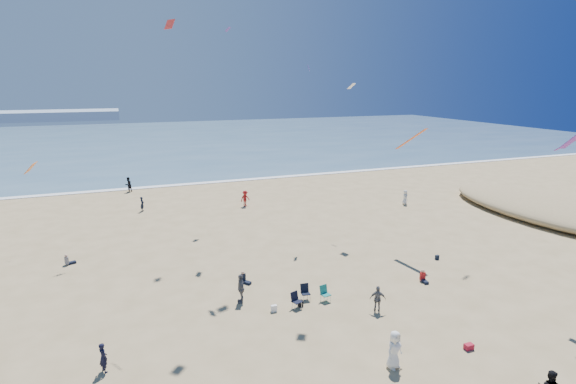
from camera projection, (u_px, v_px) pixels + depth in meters
name	position (u px, v px, depth m)	size (l,w,h in m)	color
ocean	(147.00, 141.00, 104.44)	(220.00, 100.00, 0.06)	#476B84
surf_line	(174.00, 185.00, 59.06)	(220.00, 1.20, 0.08)	white
standing_flyers	(308.00, 273.00, 29.82)	(32.61, 50.25, 1.94)	slate
seated_group	(293.00, 312.00, 25.74)	(23.83, 27.97, 0.84)	white
chair_cluster	(310.00, 296.00, 27.50)	(2.74, 1.51, 1.00)	black
white_tote	(274.00, 308.00, 26.56)	(0.35, 0.20, 0.40)	white
black_backpack	(301.00, 303.00, 27.19)	(0.30, 0.22, 0.38)	black
cooler	(469.00, 347.00, 22.80)	(0.45, 0.30, 0.30)	#A5172B
navy_bag	(437.00, 257.00, 34.40)	(0.28, 0.18, 0.34)	black
kites_aloft	(365.00, 49.00, 30.13)	(40.34, 37.56, 23.78)	white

